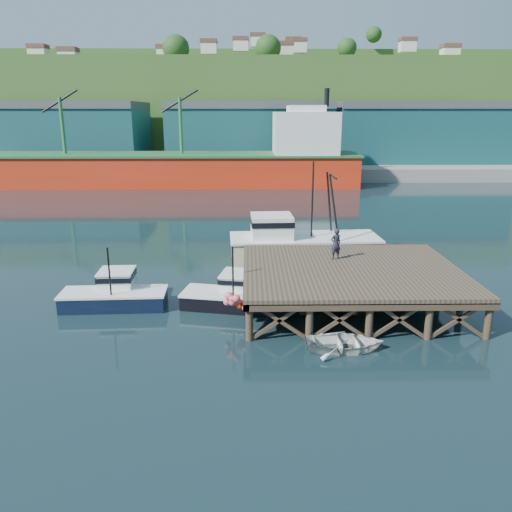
{
  "coord_description": "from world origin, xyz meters",
  "views": [
    {
      "loc": [
        -0.2,
        -26.48,
        10.49
      ],
      "look_at": [
        0.21,
        2.0,
        2.25
      ],
      "focal_mm": 35.0,
      "sensor_mm": 36.0,
      "label": 1
    }
  ],
  "objects_px": {
    "boat_navy": "(115,293)",
    "boat_black": "(237,295)",
    "dockworker": "(336,244)",
    "trawler": "(301,241)",
    "dinghy": "(345,343)"
  },
  "relations": [
    {
      "from": "boat_black",
      "to": "trawler",
      "type": "relative_size",
      "value": 0.57
    },
    {
      "from": "boat_black",
      "to": "dockworker",
      "type": "distance_m",
      "value": 6.59
    },
    {
      "from": "boat_black",
      "to": "trawler",
      "type": "height_order",
      "value": "trawler"
    },
    {
      "from": "dinghy",
      "to": "dockworker",
      "type": "height_order",
      "value": "dockworker"
    },
    {
      "from": "dockworker",
      "to": "boat_black",
      "type": "bearing_deg",
      "value": -2.44
    },
    {
      "from": "dockworker",
      "to": "dinghy",
      "type": "bearing_deg",
      "value": 62.4
    },
    {
      "from": "boat_navy",
      "to": "boat_black",
      "type": "relative_size",
      "value": 0.94
    },
    {
      "from": "trawler",
      "to": "dinghy",
      "type": "relative_size",
      "value": 3.08
    },
    {
      "from": "trawler",
      "to": "dockworker",
      "type": "height_order",
      "value": "trawler"
    },
    {
      "from": "dinghy",
      "to": "boat_black",
      "type": "bearing_deg",
      "value": 43.9
    },
    {
      "from": "trawler",
      "to": "dockworker",
      "type": "distance_m",
      "value": 7.01
    },
    {
      "from": "boat_navy",
      "to": "dinghy",
      "type": "relative_size",
      "value": 1.65
    },
    {
      "from": "boat_black",
      "to": "dockworker",
      "type": "xyz_separation_m",
      "value": [
        5.79,
        2.05,
        2.37
      ]
    },
    {
      "from": "boat_black",
      "to": "dockworker",
      "type": "height_order",
      "value": "dockworker"
    },
    {
      "from": "dockworker",
      "to": "boat_navy",
      "type": "bearing_deg",
      "value": -13.37
    }
  ]
}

